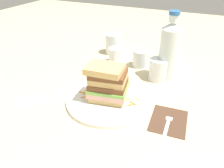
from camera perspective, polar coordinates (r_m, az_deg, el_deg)
ground_plane at (r=0.75m, az=-1.73°, el=-4.68°), size 3.00×3.00×0.00m
main_plate at (r=0.75m, az=-0.94°, el=-4.09°), size 0.29×0.29×0.01m
sandwich at (r=0.72m, az=-1.06°, el=0.29°), size 0.14×0.12×0.13m
carrot_shred_0 at (r=0.77m, az=-5.79°, el=-2.70°), size 0.02×0.03×0.00m
carrot_shred_1 at (r=0.76m, az=-6.09°, el=-3.07°), size 0.01×0.02×0.00m
carrot_shred_2 at (r=0.78m, az=-6.04°, el=-2.17°), size 0.02×0.01×0.00m
carrot_shred_3 at (r=0.76m, az=-7.31°, el=-3.32°), size 0.02×0.02×0.00m
carrot_shred_4 at (r=0.78m, az=-6.92°, el=-2.17°), size 0.00×0.02×0.00m
carrot_shred_5 at (r=0.76m, az=-5.77°, el=-3.20°), size 0.02×0.02×0.00m
carrot_shred_6 at (r=0.78m, az=-6.48°, el=-2.06°), size 0.01×0.02×0.00m
carrot_shred_7 at (r=0.79m, az=-7.12°, el=-2.04°), size 0.01×0.02×0.00m
carrot_shred_8 at (r=0.78m, az=-7.79°, el=-2.17°), size 0.03×0.01×0.00m
carrot_shred_9 at (r=0.75m, az=-6.59°, el=-3.61°), size 0.03×0.01×0.00m
carrot_shred_10 at (r=0.74m, az=7.11°, el=-4.43°), size 0.00×0.02×0.00m
carrot_shred_11 at (r=0.72m, az=4.99°, el=-5.51°), size 0.02×0.02×0.00m
carrot_shred_12 at (r=0.72m, az=4.98°, el=-5.13°), size 0.00×0.03×0.00m
carrot_shred_13 at (r=0.72m, az=5.81°, el=-5.44°), size 0.02×0.02×0.00m
carrot_shred_14 at (r=0.75m, az=6.41°, el=-3.77°), size 0.02×0.00×0.00m
carrot_shred_15 at (r=0.74m, az=4.87°, el=-4.10°), size 0.03×0.01×0.00m
carrot_shred_16 at (r=0.73m, az=5.44°, el=-4.97°), size 0.03×0.01×0.00m
carrot_shred_17 at (r=0.74m, az=3.94°, el=-4.12°), size 0.01×0.03×0.00m
napkin_dark at (r=0.70m, az=14.72°, el=-9.28°), size 0.12×0.14×0.00m
fork at (r=0.68m, az=14.44°, el=-10.24°), size 0.02×0.17×0.00m
knife at (r=0.83m, az=-13.39°, el=-1.81°), size 0.04×0.20×0.00m
juice_glass at (r=0.89m, az=12.10°, el=3.47°), size 0.08×0.08×0.09m
water_bottle at (r=0.87m, az=14.84°, el=8.55°), size 0.08×0.08×0.27m
empty_tumbler_0 at (r=1.01m, az=0.81°, el=7.56°), size 0.06×0.06×0.07m
empty_tumbler_1 at (r=1.12m, az=0.26°, el=10.61°), size 0.08×0.08×0.10m
empty_tumbler_2 at (r=0.99m, az=7.58°, el=6.74°), size 0.07×0.07×0.08m
empty_tumbler_3 at (r=1.04m, az=15.34°, el=7.69°), size 0.08×0.08×0.09m
napkin_pink at (r=0.80m, az=-20.95°, el=-4.36°), size 0.09×0.11×0.00m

